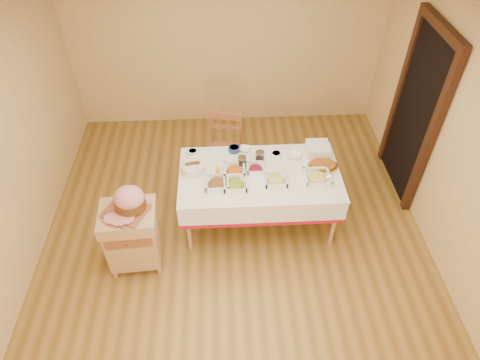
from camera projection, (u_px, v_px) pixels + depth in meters
name	position (u px, v px, depth m)	size (l,w,h in m)	color
room_shell	(234.00, 154.00, 4.21)	(5.00, 5.00, 5.00)	olive
doorway	(416.00, 112.00, 5.08)	(0.09, 1.10, 2.20)	black
dining_table	(259.00, 184.00, 4.92)	(1.82, 1.02, 0.76)	tan
butcher_cart	(132.00, 235.00, 4.55)	(0.60, 0.51, 0.81)	tan
dining_chair	(225.00, 150.00, 5.54)	(0.51, 0.49, 0.97)	#975431
ham_on_board	(129.00, 201.00, 4.25)	(0.44, 0.42, 0.29)	#975431
serving_dish_a	(217.00, 183.00, 4.64)	(0.26, 0.25, 0.11)	white
serving_dish_b	(235.00, 184.00, 4.64)	(0.25, 0.25, 0.10)	white
serving_dish_c	(276.00, 180.00, 4.69)	(0.24, 0.24, 0.10)	white
serving_dish_d	(317.00, 177.00, 4.71)	(0.28, 0.28, 0.10)	white
serving_dish_e	(234.00, 170.00, 4.80)	(0.25, 0.24, 0.11)	white
serving_dish_f	(256.00, 168.00, 4.83)	(0.21, 0.20, 0.09)	white
small_bowl_left	(193.00, 152.00, 5.04)	(0.12, 0.12, 0.05)	white
small_bowl_mid	(234.00, 149.00, 5.08)	(0.14, 0.14, 0.06)	navy
small_bowl_right	(276.00, 155.00, 5.00)	(0.12, 0.12, 0.06)	white
bowl_white_imported	(245.00, 149.00, 5.11)	(0.13, 0.13, 0.03)	white
bowl_small_imported	(294.00, 155.00, 5.01)	(0.17, 0.17, 0.05)	white
preserve_jar_left	(242.00, 162.00, 4.88)	(0.10, 0.10, 0.13)	silver
preserve_jar_right	(260.00, 157.00, 4.93)	(0.10, 0.10, 0.13)	silver
mustard_bottle	(218.00, 172.00, 4.72)	(0.05, 0.05, 0.16)	yellow
bread_basket	(193.00, 168.00, 4.81)	(0.27, 0.27, 0.12)	white
plate_stack	(318.00, 149.00, 5.03)	(0.26, 0.26, 0.13)	white
brass_platter	(323.00, 166.00, 4.88)	(0.34, 0.24, 0.04)	#B38032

